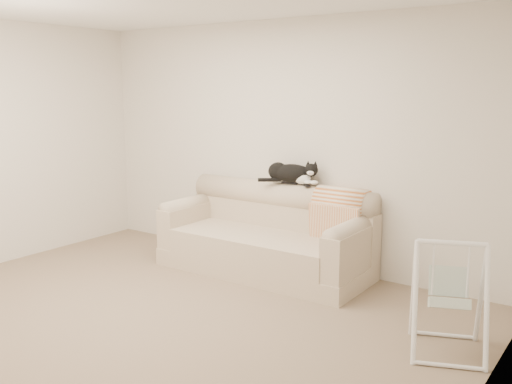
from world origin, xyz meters
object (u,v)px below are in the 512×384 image
sofa (268,238)px  remote_a (290,183)px  baby_swing (449,297)px  tuxedo_cat (292,173)px  remote_b (306,185)px

sofa → remote_a: size_ratio=11.98×
baby_swing → tuxedo_cat: bearing=151.8°
sofa → baby_swing: bearing=-21.3°
remote_a → baby_swing: (2.00, -1.07, -0.49)m
tuxedo_cat → baby_swing: (1.97, -1.06, -0.60)m
remote_b → sofa: bearing=-143.2°
tuxedo_cat → remote_a: bearing=154.1°
tuxedo_cat → sofa: bearing=-120.0°
sofa → remote_a: bearing=66.3°
sofa → baby_swing: 2.27m
remote_a → tuxedo_cat: (0.03, -0.01, 0.11)m
sofa → remote_b: (0.31, 0.23, 0.56)m
remote_b → tuxedo_cat: (-0.17, 0.00, 0.11)m
remote_b → baby_swing: 2.14m
sofa → baby_swing: size_ratio=2.61×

